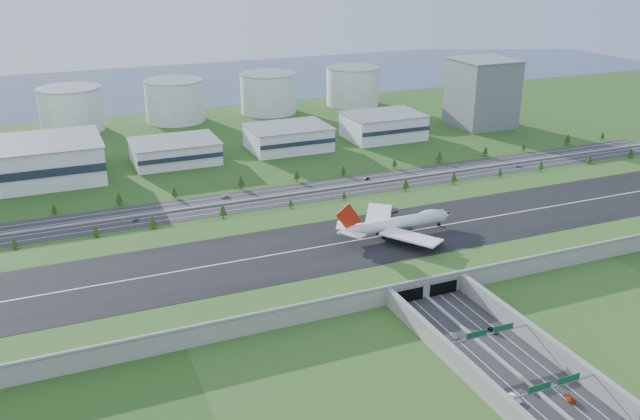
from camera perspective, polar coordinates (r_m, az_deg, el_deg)
name	(u,v)px	position (r m, az deg, el deg)	size (l,w,h in m)	color
ground	(373,252)	(338.33, 4.52, -3.59)	(1200.00, 1200.00, 0.00)	#30531A
airfield_deck	(374,245)	(336.55, 4.55, -2.95)	(520.00, 100.00, 9.20)	gray
underpass_road	(496,349)	(263.33, 14.59, -11.24)	(38.80, 120.40, 8.00)	#28282B
sign_gantry_near	(490,335)	(264.40, 14.09, -10.15)	(38.70, 0.70, 9.80)	gray
sign_gantry_far	(554,387)	(242.40, 19.08, -13.92)	(38.70, 0.70, 9.80)	gray
north_expressway	(304,193)	(418.47, -1.38, 1.47)	(560.00, 36.00, 0.12)	#28282B
tree_row	(322,183)	(422.05, 0.16, 2.32)	(499.47, 48.70, 8.41)	#3D2819
hangar_west	(3,165)	(475.62, -25.13, 3.45)	(120.00, 60.00, 25.00)	silver
hangar_mid_a	(175,152)	(488.10, -12.12, 4.84)	(58.00, 42.00, 15.00)	silver
hangar_mid_b	(288,138)	(509.18, -2.69, 6.09)	(58.00, 42.00, 17.00)	silver
hangar_mid_c	(383,126)	(540.60, 5.35, 7.03)	(58.00, 42.00, 19.00)	silver
office_tower	(482,93)	(590.37, 13.48, 9.56)	(46.00, 46.00, 55.00)	slate
fuel_tank_a	(71,110)	(595.44, -20.22, 7.94)	(50.00, 50.00, 35.00)	silver
fuel_tank_b	(175,101)	(604.68, -12.12, 8.97)	(50.00, 50.00, 35.00)	silver
fuel_tank_c	(268,93)	(625.45, -4.38, 9.77)	(50.00, 50.00, 35.00)	silver
fuel_tank_d	(353,86)	(656.65, 2.78, 10.36)	(50.00, 50.00, 35.00)	silver
bay_water	(177,84)	(778.32, -11.98, 10.36)	(1200.00, 260.00, 0.06)	#394F6C
boeing_747	(397,223)	(338.41, 6.48, -1.10)	(66.45, 62.80, 20.54)	white
car_0	(455,336)	(272.61, 11.28, -10.35)	(1.81, 4.49, 1.53)	#B9BABE
car_1	(515,398)	(244.17, 16.09, -14.97)	(1.81, 5.19, 1.71)	silver
car_2	(493,330)	(279.81, 14.35, -9.76)	(2.28, 4.95, 1.37)	#100D43
car_3	(570,398)	(249.87, 20.29, -14.63)	(2.18, 5.37, 1.56)	#A2340E
car_4	(136,220)	(388.25, -15.26, -0.80)	(1.69, 4.21, 1.43)	#595A5E
car_5	(366,179)	(442.58, 3.93, 2.65)	(1.42, 4.07, 1.34)	black
car_6	(517,165)	(487.71, 16.26, 3.62)	(2.52, 5.47, 1.52)	silver
car_7	(225,196)	(413.85, -8.04, 1.16)	(2.31, 5.69, 1.65)	silver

